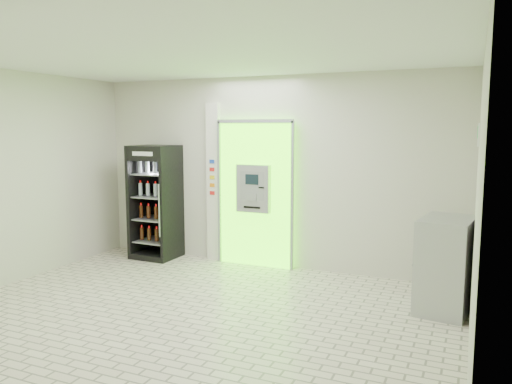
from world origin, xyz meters
The scene contains 7 objects.
ground centered at (0.00, 0.00, 0.00)m, with size 6.00×6.00×0.00m, color beige.
room_shell centered at (0.00, 0.00, 1.84)m, with size 6.00×6.00×6.00m.
atm_assembly centered at (-0.20, 2.41, 1.17)m, with size 1.30×0.24×2.33m.
pillar centered at (-0.98, 2.45, 1.30)m, with size 0.22×0.11×2.60m.
beverage_cooler centered at (-1.95, 2.18, 0.92)m, with size 0.73×0.69×1.91m.
steel_cabinet centered at (2.71, 1.46, 0.57)m, with size 0.69×0.92×1.13m.
exit_sign centered at (2.99, 1.40, 2.12)m, with size 0.02×0.22×0.26m.
Camera 1 is at (2.96, -4.78, 2.20)m, focal length 35.00 mm.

